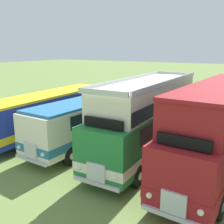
% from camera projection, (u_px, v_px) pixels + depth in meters
% --- Properties ---
extents(ground_plane, '(200.00, 200.00, 0.00)m').
position_uv_depth(ground_plane, '(177.00, 161.00, 14.82)').
color(ground_plane, olive).
extents(bus_first_in_row, '(3.08, 11.28, 2.99)m').
position_uv_depth(bus_first_in_row, '(51.00, 110.00, 19.48)').
color(bus_first_in_row, '#1E339E').
rests_on(bus_first_in_row, ground).
extents(bus_second_in_row, '(2.85, 10.55, 2.99)m').
position_uv_depth(bus_second_in_row, '(94.00, 117.00, 17.51)').
color(bus_second_in_row, silver).
rests_on(bus_second_in_row, ground).
extents(bus_third_in_row, '(2.88, 11.01, 4.52)m').
position_uv_depth(bus_third_in_row, '(148.00, 115.00, 15.45)').
color(bus_third_in_row, '#237538').
rests_on(bus_third_in_row, ground).
extents(bus_fourth_in_row, '(2.89, 11.67, 4.49)m').
position_uv_depth(bus_fourth_in_row, '(218.00, 124.00, 13.30)').
color(bus_fourth_in_row, maroon).
rests_on(bus_fourth_in_row, ground).
extents(rope_fence_line, '(25.47, 0.08, 1.05)m').
position_uv_depth(rope_fence_line, '(218.00, 111.00, 23.61)').
color(rope_fence_line, '#8C704C').
rests_on(rope_fence_line, ground).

